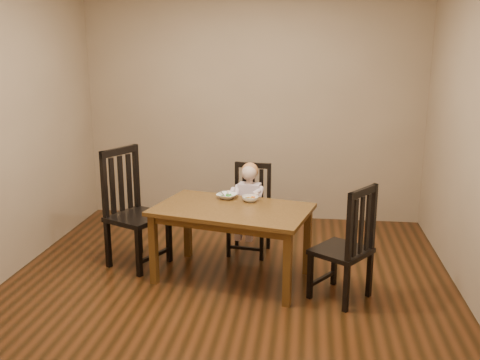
# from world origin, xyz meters

# --- Properties ---
(room) EXTENTS (4.01, 4.01, 2.71)m
(room) POSITION_xyz_m (0.00, 0.00, 1.35)
(room) COLOR #49240F
(room) RESTS_ON ground
(dining_table) EXTENTS (1.49, 1.09, 0.67)m
(dining_table) POSITION_xyz_m (0.02, 0.16, 0.59)
(dining_table) COLOR #472E10
(dining_table) RESTS_ON room
(chair_child) EXTENTS (0.44, 0.42, 0.91)m
(chair_child) POSITION_xyz_m (0.11, 0.84, 0.43)
(chair_child) COLOR black
(chair_child) RESTS_ON room
(chair_left) EXTENTS (0.63, 0.64, 1.12)m
(chair_left) POSITION_xyz_m (-0.97, 0.39, 0.54)
(chair_left) COLOR black
(chair_left) RESTS_ON room
(chair_right) EXTENTS (0.57, 0.58, 0.98)m
(chair_right) POSITION_xyz_m (1.00, -0.13, 0.47)
(chair_right) COLOR black
(chair_right) RESTS_ON room
(toddler) EXTENTS (0.33, 0.40, 0.50)m
(toddler) POSITION_xyz_m (0.10, 0.79, 0.56)
(toddler) COLOR beige
(toddler) RESTS_ON chair_child
(bowl_peas) EXTENTS (0.23, 0.23, 0.05)m
(bowl_peas) POSITION_xyz_m (-0.07, 0.44, 0.69)
(bowl_peas) COLOR white
(bowl_peas) RESTS_ON dining_table
(bowl_veg) EXTENTS (0.20, 0.20, 0.05)m
(bowl_veg) POSITION_xyz_m (0.16, 0.37, 0.69)
(bowl_veg) COLOR white
(bowl_veg) RESTS_ON dining_table
(fork) EXTENTS (0.08, 0.10, 0.05)m
(fork) POSITION_xyz_m (-0.11, 0.43, 0.71)
(fork) COLOR silver
(fork) RESTS_ON bowl_peas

